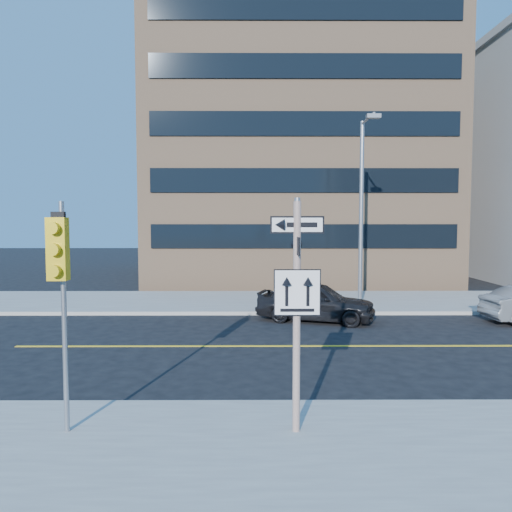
{
  "coord_description": "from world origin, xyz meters",
  "views": [
    {
      "loc": [
        -0.75,
        -10.99,
        3.81
      ],
      "look_at": [
        -0.67,
        4.0,
        2.76
      ],
      "focal_mm": 35.0,
      "sensor_mm": 36.0,
      "label": 1
    }
  ],
  "objects_px": {
    "traffic_signal": "(59,268)",
    "parked_car_a": "(316,301)",
    "sign_pole": "(297,301)",
    "streetlight_a": "(363,199)"
  },
  "relations": [
    {
      "from": "sign_pole",
      "to": "traffic_signal",
      "type": "xyz_separation_m",
      "value": [
        -4.0,
        -0.15,
        0.59
      ]
    },
    {
      "from": "sign_pole",
      "to": "streetlight_a",
      "type": "xyz_separation_m",
      "value": [
        4.0,
        13.27,
        2.32
      ]
    },
    {
      "from": "sign_pole",
      "to": "parked_car_a",
      "type": "relative_size",
      "value": 0.91
    },
    {
      "from": "sign_pole",
      "to": "parked_car_a",
      "type": "bearing_deg",
      "value": 81.07
    },
    {
      "from": "traffic_signal",
      "to": "parked_car_a",
      "type": "distance_m",
      "value": 12.11
    },
    {
      "from": "streetlight_a",
      "to": "sign_pole",
      "type": "bearing_deg",
      "value": -106.77
    },
    {
      "from": "parked_car_a",
      "to": "streetlight_a",
      "type": "bearing_deg",
      "value": -21.12
    },
    {
      "from": "traffic_signal",
      "to": "streetlight_a",
      "type": "height_order",
      "value": "streetlight_a"
    },
    {
      "from": "streetlight_a",
      "to": "traffic_signal",
      "type": "bearing_deg",
      "value": -120.8
    },
    {
      "from": "sign_pole",
      "to": "traffic_signal",
      "type": "bearing_deg",
      "value": -177.89
    }
  ]
}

